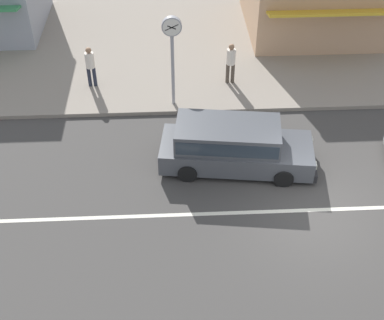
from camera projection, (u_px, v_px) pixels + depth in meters
ground_plane at (314, 210)px, 15.72m from camera, size 160.00×160.00×0.00m
lane_centre_stripe at (314, 210)px, 15.71m from camera, size 50.40×0.14×0.01m
kerb_strip at (263, 44)px, 23.34m from camera, size 68.00×10.00×0.15m
minivan_dark_grey_3 at (233, 144)px, 16.75m from camera, size 5.06×2.39×1.56m
street_clock at (172, 40)px, 18.09m from camera, size 0.68×0.22×3.40m
pedestrian_near_clock at (90, 64)px, 20.04m from camera, size 0.34×0.34×1.63m
pedestrian_by_shop at (231, 60)px, 20.23m from camera, size 0.34×0.34×1.64m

